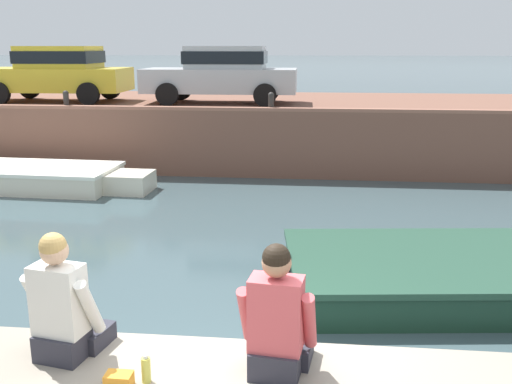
% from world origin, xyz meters
% --- Properties ---
extents(ground_plane, '(400.00, 400.00, 0.00)m').
position_xyz_m(ground_plane, '(0.00, 4.92, 0.00)').
color(ground_plane, '#3D5156').
extents(far_quay_wall, '(60.00, 6.00, 1.67)m').
position_xyz_m(far_quay_wall, '(0.00, 12.84, 0.84)').
color(far_quay_wall, brown).
rests_on(far_quay_wall, ground).
extents(far_wall_coping, '(60.00, 0.24, 0.08)m').
position_xyz_m(far_wall_coping, '(0.00, 9.96, 1.71)').
color(far_wall_coping, '#925F4C').
rests_on(far_wall_coping, far_quay_wall).
extents(boat_moored_west_cream, '(5.67, 2.00, 0.52)m').
position_xyz_m(boat_moored_west_cream, '(-6.15, 8.31, 0.26)').
color(boat_moored_west_cream, silver).
rests_on(boat_moored_west_cream, ground).
extents(car_leftmost_yellow, '(4.07, 2.11, 1.54)m').
position_xyz_m(car_leftmost_yellow, '(-6.74, 11.79, 2.52)').
color(car_leftmost_yellow, yellow).
rests_on(car_leftmost_yellow, far_quay_wall).
extents(car_left_inner_silver, '(4.20, 1.93, 1.54)m').
position_xyz_m(car_left_inner_silver, '(-2.03, 11.79, 2.52)').
color(car_left_inner_silver, '#B7BABC').
rests_on(car_left_inner_silver, far_quay_wall).
extents(mooring_bollard_west, '(0.15, 0.15, 0.45)m').
position_xyz_m(mooring_bollard_west, '(-5.80, 10.09, 1.91)').
color(mooring_bollard_west, '#2D2B28').
rests_on(mooring_bollard_west, far_quay_wall).
extents(mooring_bollard_mid, '(0.15, 0.15, 0.45)m').
position_xyz_m(mooring_bollard_mid, '(-0.55, 10.09, 1.91)').
color(mooring_bollard_mid, '#2D2B28').
rests_on(mooring_bollard_mid, far_quay_wall).
extents(person_seated_left, '(0.57, 0.58, 0.97)m').
position_xyz_m(person_seated_left, '(-1.26, -0.36, 1.36)').
color(person_seated_left, '#282833').
rests_on(person_seated_left, near_quay).
extents(person_seated_right, '(0.56, 0.56, 0.97)m').
position_xyz_m(person_seated_right, '(0.30, -0.43, 1.36)').
color(person_seated_right, '#282833').
rests_on(person_seated_right, near_quay).
extents(bottle_drink, '(0.06, 0.06, 0.20)m').
position_xyz_m(bottle_drink, '(-0.57, -0.65, 1.08)').
color(bottle_drink, '#CCC64C').
rests_on(bottle_drink, near_quay).
extents(snack_bag, '(0.18, 0.12, 0.10)m').
position_xyz_m(snack_bag, '(-0.74, -0.73, 1.04)').
color(snack_bag, orange).
rests_on(snack_bag, near_quay).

